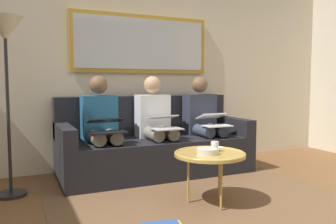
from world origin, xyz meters
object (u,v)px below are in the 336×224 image
Objects in this scene: coffee_table at (210,155)px; laptop_white at (214,120)px; cup at (215,147)px; framed_mirror at (142,44)px; person_right at (101,125)px; person_middle at (156,122)px; laptop_silver at (164,122)px; laptop_black at (107,126)px; bowl at (207,151)px; standing_lamp at (6,48)px; person_left at (203,119)px; couch at (154,146)px.

coffee_table is 1.10m from laptop_white.
coffee_table is 1.84× the size of laptop_white.
coffee_table is 6.86× the size of cup.
framed_mirror is 1.23m from person_right.
person_middle reaches higher than laptop_silver.
laptop_white is at bearing -121.36° from cup.
person_middle is at bearing -158.82° from laptop_black.
standing_lamp reaches higher than bowl.
coffee_table is 0.07m from bowl.
cup is 1.23m from person_left.
person_right reaches higher than laptop_black.
laptop_white is (-0.64, 0.70, -0.93)m from framed_mirror.
laptop_white reaches higher than laptop_black.
bowl is at bearing 89.61° from laptop_silver.
person_left is 0.69× the size of standing_lamp.
coffee_table is 0.54× the size of person_right.
laptop_silver is (0.64, 0.24, 0.02)m from person_left.
laptop_white reaches higher than cup.
laptop_black is 0.21× the size of standing_lamp.
laptop_black is (0.64, 0.25, 0.02)m from person_middle.
couch is at bearing -90.00° from person_middle.
person_middle is at bearing -90.31° from bowl.
framed_mirror is 5.02× the size of laptop_silver.
framed_mirror is 1.57× the size of person_left.
bowl is 0.16× the size of person_left.
couch is at bearing -6.13° from person_left.
person_middle is 3.21× the size of laptop_black.
cup is 0.08× the size of person_left.
framed_mirror is 1.69m from standing_lamp.
bowl is 1.19m from person_middle.
coffee_table is 1.34m from person_right.
laptop_silver reaches higher than coffee_table.
laptop_black is 1.18m from standing_lamp.
person_right is at bearing -59.51° from coffee_table.
cup is at bearing -148.41° from bowl.
laptop_silver is 1.01× the size of laptop_black.
laptop_black is at bearing -53.09° from coffee_table.
person_right is at bearing -55.65° from cup.
couch reaches higher than cup.
person_middle is (0.64, -0.24, -0.01)m from laptop_white.
laptop_black reaches higher than cup.
framed_mirror reaches higher than laptop_white.
laptop_silver is at bearing 90.00° from couch.
laptop_white is (-0.53, -0.86, 0.13)m from cup.
standing_lamp is at bearing -32.43° from bowl.
person_left is 1.00× the size of person_right.
person_left reaches higher than laptop_white.
coffee_table is 1.16m from person_middle.
laptop_black is (1.28, 0.25, 0.02)m from person_left.
laptop_silver is (0.64, 0.00, 0.01)m from laptop_white.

